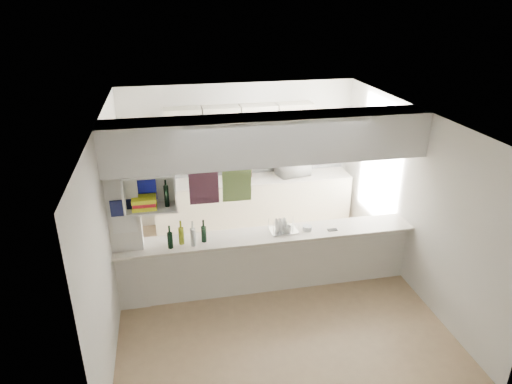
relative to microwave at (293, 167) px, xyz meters
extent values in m
plane|color=#9C7D5B|center=(-0.95, -2.14, -1.08)|extent=(4.80, 4.80, 0.00)
plane|color=white|center=(-0.95, -2.14, 1.52)|extent=(4.80, 4.80, 0.00)
plane|color=silver|center=(-0.95, 0.26, 0.22)|extent=(4.20, 0.00, 4.20)
plane|color=silver|center=(-3.05, -2.14, 0.22)|extent=(0.00, 4.80, 4.80)
plane|color=silver|center=(1.15, -2.14, 0.22)|extent=(0.00, 4.80, 4.80)
cube|color=silver|center=(-0.95, -2.14, -0.64)|extent=(4.20, 0.15, 0.88)
cube|color=beige|center=(-0.95, -2.14, -0.18)|extent=(4.20, 0.50, 0.04)
cube|color=white|center=(-0.95, -2.14, 1.22)|extent=(4.20, 0.50, 0.60)
cube|color=silver|center=(-2.85, -2.14, 0.22)|extent=(0.40, 0.18, 2.60)
cube|color=#191E4C|center=(-2.85, -2.23, 0.47)|extent=(0.30, 0.01, 0.22)
cube|color=white|center=(-2.85, -2.23, 0.24)|extent=(0.30, 0.01, 0.24)
cube|color=#301528|center=(-1.80, -1.92, 0.60)|extent=(0.40, 0.02, 0.62)
cube|color=#19705A|center=(-1.35, -1.92, 0.60)|extent=(0.40, 0.02, 0.62)
cube|color=white|center=(-2.50, -2.24, 0.43)|extent=(0.65, 0.35, 0.02)
cube|color=white|center=(-2.50, -2.24, 0.91)|extent=(0.65, 0.35, 0.02)
cube|color=white|center=(-2.50, -2.07, 0.67)|extent=(0.65, 0.02, 0.50)
cube|color=white|center=(-2.82, -2.24, 0.67)|extent=(0.02, 0.35, 0.50)
cube|color=white|center=(-2.19, -2.24, 0.67)|extent=(0.02, 0.35, 0.50)
cube|color=#C9CD16|center=(-2.58, -2.24, 0.47)|extent=(0.30, 0.24, 0.05)
cube|color=red|center=(-2.58, -2.24, 0.52)|extent=(0.28, 0.22, 0.05)
cube|color=#C9CD16|center=(-2.58, -2.24, 0.57)|extent=(0.30, 0.24, 0.05)
cube|color=#0D1291|center=(-2.55, -2.11, 0.67)|extent=(0.26, 0.02, 0.34)
cylinder|color=black|center=(-2.30, -2.24, 0.58)|extent=(0.06, 0.06, 0.28)
cube|color=beige|center=(-0.75, -0.04, -0.63)|extent=(3.60, 0.60, 0.90)
cube|color=beige|center=(-0.75, -0.04, -0.18)|extent=(3.60, 0.63, 0.03)
cube|color=silver|center=(-0.75, 0.25, 0.14)|extent=(3.60, 0.03, 0.60)
cube|color=beige|center=(-0.95, 0.09, 0.80)|extent=(2.62, 0.34, 0.72)
cube|color=white|center=(-0.20, 0.02, 0.40)|extent=(0.60, 0.46, 0.12)
cube|color=silver|center=(-0.20, -0.21, 0.36)|extent=(0.60, 0.02, 0.05)
imported|color=white|center=(0.00, 0.00, 0.00)|extent=(0.65, 0.50, 0.32)
imported|color=#0D1291|center=(0.00, 0.03, 0.19)|extent=(0.24, 0.24, 0.06)
cube|color=silver|center=(-0.72, -2.09, -0.15)|extent=(0.39, 0.30, 0.01)
cylinder|color=white|center=(-0.82, -2.09, -0.05)|extent=(0.02, 0.19, 0.19)
cylinder|color=white|center=(-0.76, -2.09, -0.05)|extent=(0.02, 0.19, 0.19)
cylinder|color=white|center=(-0.70, -2.09, -0.05)|extent=(0.02, 0.19, 0.19)
imported|color=white|center=(-0.69, -2.18, -0.09)|extent=(0.15, 0.15, 0.10)
cylinder|color=black|center=(-2.31, -2.25, -0.05)|extent=(0.07, 0.07, 0.22)
cylinder|color=black|center=(-2.31, -2.25, 0.11)|extent=(0.03, 0.03, 0.10)
cylinder|color=olive|center=(-2.16, -2.17, -0.04)|extent=(0.07, 0.07, 0.24)
cylinder|color=olive|center=(-2.16, -2.17, 0.13)|extent=(0.03, 0.03, 0.10)
cylinder|color=silver|center=(-2.01, -2.25, -0.03)|extent=(0.07, 0.07, 0.25)
cylinder|color=silver|center=(-2.01, -2.25, 0.14)|extent=(0.03, 0.03, 0.10)
cylinder|color=black|center=(-1.86, -2.17, -0.05)|extent=(0.07, 0.07, 0.22)
cylinder|color=black|center=(-1.86, -2.17, 0.11)|extent=(0.03, 0.03, 0.10)
cylinder|color=silver|center=(-0.38, -2.14, -0.13)|extent=(0.13, 0.13, 0.07)
cube|color=black|center=(-0.03, -2.21, -0.16)|extent=(0.14, 0.07, 0.01)
cylinder|color=black|center=(-1.22, 0.01, -0.09)|extent=(0.10, 0.10, 0.14)
cube|color=brown|center=(-0.82, 0.04, -0.06)|extent=(0.12, 0.11, 0.19)
camera|label=1|loc=(-2.24, -7.60, 2.92)|focal=32.00mm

